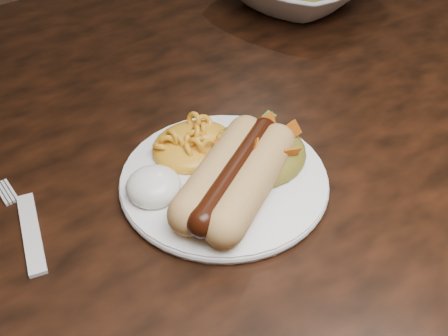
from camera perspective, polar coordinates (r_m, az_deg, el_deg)
table at (r=0.65m, az=-2.81°, el=-2.07°), size 1.60×0.90×0.75m
plate at (r=0.51m, az=0.00°, el=-1.27°), size 0.26×0.26×0.01m
hotdog at (r=0.48m, az=1.30°, el=-0.75°), size 0.13×0.12×0.04m
mac_and_cheese at (r=0.53m, az=-3.32°, el=3.50°), size 0.10×0.09×0.03m
sour_cream at (r=0.49m, az=-7.74°, el=-1.34°), size 0.06×0.06×0.03m
taco_salad at (r=0.52m, az=3.61°, el=2.56°), size 0.10×0.10×0.05m
fork at (r=0.50m, az=-20.25°, el=-6.60°), size 0.05×0.12×0.00m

